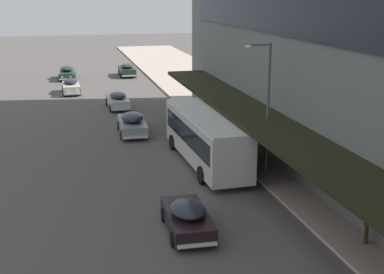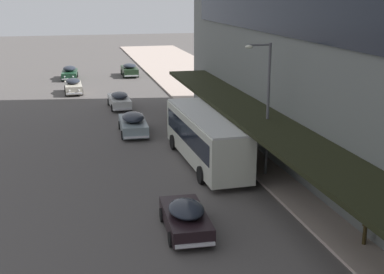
{
  "view_description": "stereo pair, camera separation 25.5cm",
  "coord_description": "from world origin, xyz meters",
  "px_view_note": "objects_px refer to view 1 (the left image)",
  "views": [
    {
      "loc": [
        -4.36,
        -10.0,
        10.37
      ],
      "look_at": [
        2.83,
        19.1,
        2.07
      ],
      "focal_mm": 50.0,
      "sensor_mm": 36.0,
      "label": 1
    },
    {
      "loc": [
        -4.12,
        -10.06,
        10.37
      ],
      "look_at": [
        2.83,
        19.1,
        2.07
      ],
      "focal_mm": 50.0,
      "sensor_mm": 36.0,
      "label": 2
    }
  ],
  "objects_px": {
    "sedan_lead_near": "(67,73)",
    "sedan_second_near": "(118,100)",
    "pedestrian_at_kerb": "(368,220)",
    "street_lamp": "(265,100)",
    "sedan_oncoming_front": "(132,123)",
    "sedan_trailing_mid": "(71,86)",
    "transit_bus_kerbside_front": "(205,136)",
    "sedan_second_mid": "(187,217)",
    "sedan_lead_mid": "(127,70)"
  },
  "relations": [
    {
      "from": "sedan_lead_near",
      "to": "sedan_second_near",
      "type": "xyz_separation_m",
      "value": [
        4.1,
        -17.75,
        -0.02
      ]
    },
    {
      "from": "pedestrian_at_kerb",
      "to": "street_lamp",
      "type": "xyz_separation_m",
      "value": [
        -1.02,
        9.18,
        3.27
      ]
    },
    {
      "from": "sedan_lead_near",
      "to": "sedan_oncoming_front",
      "type": "distance_m",
      "value": 27.28
    },
    {
      "from": "sedan_lead_near",
      "to": "sedan_trailing_mid",
      "type": "xyz_separation_m",
      "value": [
        0.22,
        -9.48,
        -0.01
      ]
    },
    {
      "from": "transit_bus_kerbside_front",
      "to": "sedan_second_near",
      "type": "height_order",
      "value": "transit_bus_kerbside_front"
    },
    {
      "from": "sedan_second_mid",
      "to": "sedan_trailing_mid",
      "type": "distance_m",
      "value": 34.92
    },
    {
      "from": "sedan_oncoming_front",
      "to": "sedan_second_mid",
      "type": "bearing_deg",
      "value": -89.67
    },
    {
      "from": "sedan_second_mid",
      "to": "sedan_trailing_mid",
      "type": "bearing_deg",
      "value": 96.67
    },
    {
      "from": "sedan_second_near",
      "to": "sedan_trailing_mid",
      "type": "distance_m",
      "value": 9.14
    },
    {
      "from": "pedestrian_at_kerb",
      "to": "sedan_second_mid",
      "type": "bearing_deg",
      "value": 156.01
    },
    {
      "from": "sedan_second_near",
      "to": "sedan_trailing_mid",
      "type": "xyz_separation_m",
      "value": [
        -3.89,
        8.27,
        0.02
      ]
    },
    {
      "from": "sedan_oncoming_front",
      "to": "pedestrian_at_kerb",
      "type": "bearing_deg",
      "value": -70.88
    },
    {
      "from": "sedan_oncoming_front",
      "to": "sedan_trailing_mid",
      "type": "bearing_deg",
      "value": 102.75
    },
    {
      "from": "sedan_second_near",
      "to": "pedestrian_at_kerb",
      "type": "distance_m",
      "value": 30.34
    },
    {
      "from": "transit_bus_kerbside_front",
      "to": "pedestrian_at_kerb",
      "type": "height_order",
      "value": "transit_bus_kerbside_front"
    },
    {
      "from": "sedan_oncoming_front",
      "to": "sedan_trailing_mid",
      "type": "relative_size",
      "value": 1.14
    },
    {
      "from": "sedan_lead_mid",
      "to": "sedan_oncoming_front",
      "type": "relative_size",
      "value": 0.95
    },
    {
      "from": "transit_bus_kerbside_front",
      "to": "sedan_lead_near",
      "type": "relative_size",
      "value": 2.18
    },
    {
      "from": "transit_bus_kerbside_front",
      "to": "sedan_trailing_mid",
      "type": "distance_m",
      "value": 26.68
    },
    {
      "from": "sedan_oncoming_front",
      "to": "sedan_lead_near",
      "type": "bearing_deg",
      "value": 98.8
    },
    {
      "from": "sedan_second_mid",
      "to": "sedan_second_near",
      "type": "height_order",
      "value": "sedan_second_near"
    },
    {
      "from": "sedan_second_mid",
      "to": "street_lamp",
      "type": "xyz_separation_m",
      "value": [
        5.91,
        6.1,
        3.73
      ]
    },
    {
      "from": "sedan_lead_mid",
      "to": "sedan_lead_near",
      "type": "bearing_deg",
      "value": -175.55
    },
    {
      "from": "sedan_second_mid",
      "to": "transit_bus_kerbside_front",
      "type": "bearing_deg",
      "value": 69.99
    },
    {
      "from": "transit_bus_kerbside_front",
      "to": "sedan_lead_mid",
      "type": "xyz_separation_m",
      "value": [
        -0.32,
        35.67,
        -1.02
      ]
    },
    {
      "from": "sedan_oncoming_front",
      "to": "sedan_trailing_mid",
      "type": "height_order",
      "value": "sedan_oncoming_front"
    },
    {
      "from": "sedan_second_mid",
      "to": "pedestrian_at_kerb",
      "type": "height_order",
      "value": "pedestrian_at_kerb"
    },
    {
      "from": "sedan_second_near",
      "to": "pedestrian_at_kerb",
      "type": "relative_size",
      "value": 2.52
    },
    {
      "from": "sedan_lead_near",
      "to": "sedan_lead_mid",
      "type": "bearing_deg",
      "value": 4.45
    },
    {
      "from": "sedan_second_near",
      "to": "street_lamp",
      "type": "height_order",
      "value": "street_lamp"
    },
    {
      "from": "sedan_lead_near",
      "to": "sedan_trailing_mid",
      "type": "relative_size",
      "value": 1.1
    },
    {
      "from": "sedan_lead_near",
      "to": "street_lamp",
      "type": "relative_size",
      "value": 0.65
    },
    {
      "from": "sedan_oncoming_front",
      "to": "street_lamp",
      "type": "bearing_deg",
      "value": -61.55
    },
    {
      "from": "sedan_second_mid",
      "to": "sedan_lead_near",
      "type": "height_order",
      "value": "sedan_lead_near"
    },
    {
      "from": "sedan_lead_near",
      "to": "sedan_trailing_mid",
      "type": "bearing_deg",
      "value": -88.68
    },
    {
      "from": "pedestrian_at_kerb",
      "to": "sedan_oncoming_front",
      "type": "bearing_deg",
      "value": 109.12
    },
    {
      "from": "sedan_lead_near",
      "to": "sedan_oncoming_front",
      "type": "xyz_separation_m",
      "value": [
        4.17,
        -26.96,
        0.04
      ]
    },
    {
      "from": "sedan_second_mid",
      "to": "sedan_second_near",
      "type": "distance_m",
      "value": 26.41
    },
    {
      "from": "sedan_second_near",
      "to": "sedan_oncoming_front",
      "type": "height_order",
      "value": "sedan_oncoming_front"
    },
    {
      "from": "sedan_second_near",
      "to": "pedestrian_at_kerb",
      "type": "xyz_separation_m",
      "value": [
        7.1,
        -29.5,
        0.44
      ]
    },
    {
      "from": "street_lamp",
      "to": "sedan_second_near",
      "type": "bearing_deg",
      "value": 106.67
    },
    {
      "from": "sedan_second_mid",
      "to": "pedestrian_at_kerb",
      "type": "distance_m",
      "value": 7.6
    },
    {
      "from": "sedan_trailing_mid",
      "to": "sedan_oncoming_front",
      "type": "bearing_deg",
      "value": -77.25
    },
    {
      "from": "sedan_lead_mid",
      "to": "sedan_lead_near",
      "type": "height_order",
      "value": "sedan_lead_mid"
    },
    {
      "from": "sedan_trailing_mid",
      "to": "street_lamp",
      "type": "distance_m",
      "value": 30.5
    },
    {
      "from": "sedan_lead_mid",
      "to": "street_lamp",
      "type": "bearing_deg",
      "value": -85.66
    },
    {
      "from": "sedan_second_mid",
      "to": "street_lamp",
      "type": "height_order",
      "value": "street_lamp"
    },
    {
      "from": "transit_bus_kerbside_front",
      "to": "sedan_oncoming_front",
      "type": "height_order",
      "value": "transit_bus_kerbside_front"
    },
    {
      "from": "sedan_second_mid",
      "to": "sedan_second_near",
      "type": "xyz_separation_m",
      "value": [
        -0.17,
        26.41,
        0.02
      ]
    },
    {
      "from": "sedan_lead_near",
      "to": "pedestrian_at_kerb",
      "type": "distance_m",
      "value": 48.56
    }
  ]
}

